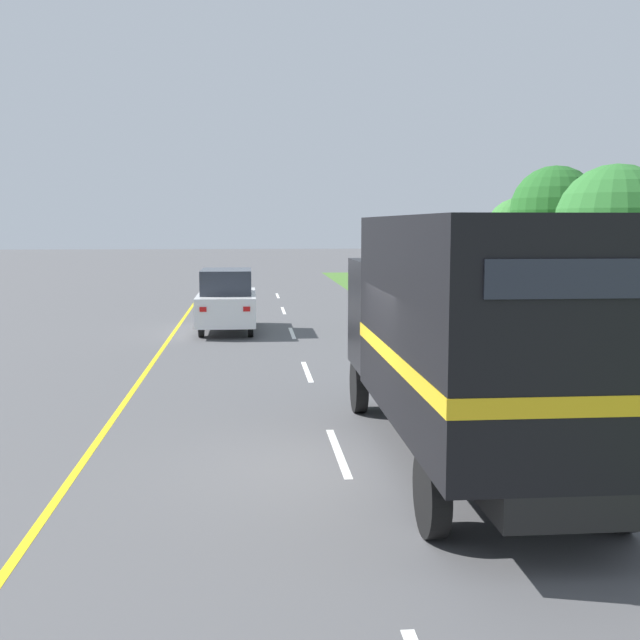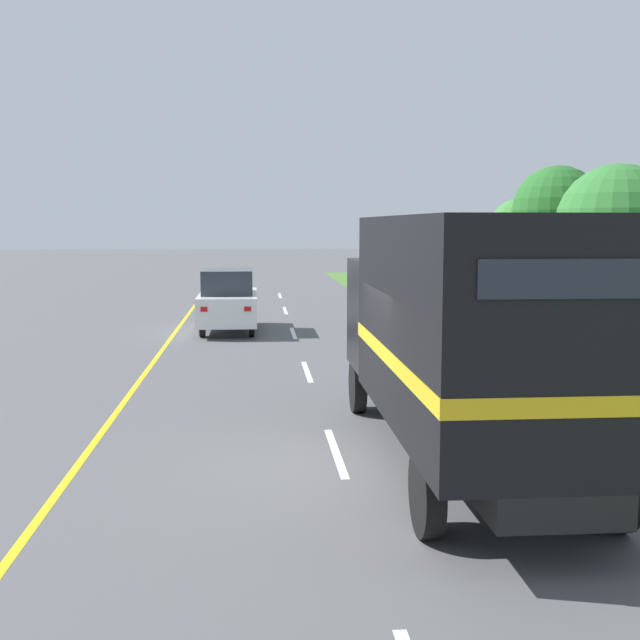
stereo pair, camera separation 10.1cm
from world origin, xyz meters
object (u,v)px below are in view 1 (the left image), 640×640
highway_sign (582,288)px  roadside_tree_near (615,225)px  horse_trailer_truck (471,330)px  roadside_tree_mid (555,210)px  roadside_tree_far (519,232)px  lead_car_white (227,300)px

highway_sign → roadside_tree_near: 6.00m
horse_trailer_truck → roadside_tree_near: size_ratio=1.57×
roadside_tree_mid → roadside_tree_far: (0.93, 6.78, -0.88)m
horse_trailer_truck → roadside_tree_mid: 21.45m
lead_car_white → highway_sign: size_ratio=1.38×
lead_car_white → roadside_tree_mid: 13.63m
highway_sign → roadside_tree_near: roadside_tree_near is taller
roadside_tree_near → roadside_tree_mid: 9.12m
horse_trailer_truck → lead_car_white: size_ratio=1.82×
roadside_tree_near → roadside_tree_mid: (1.75, 8.93, 0.55)m
horse_trailer_truck → lead_car_white: (-3.74, 14.76, -0.96)m
horse_trailer_truck → roadside_tree_near: 12.73m
lead_car_white → roadside_tree_mid: size_ratio=0.77×
horse_trailer_truck → roadside_tree_mid: roadside_tree_mid is taller
horse_trailer_truck → roadside_tree_far: 28.02m
horse_trailer_truck → lead_car_white: 15.26m
highway_sign → lead_car_white: bearing=129.8°
lead_car_white → roadside_tree_far: bearing=40.8°
horse_trailer_truck → roadside_tree_far: roadside_tree_far is taller
roadside_tree_near → roadside_tree_far: roadside_tree_near is taller
highway_sign → roadside_tree_far: bearing=74.7°
roadside_tree_near → roadside_tree_far: bearing=80.3°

